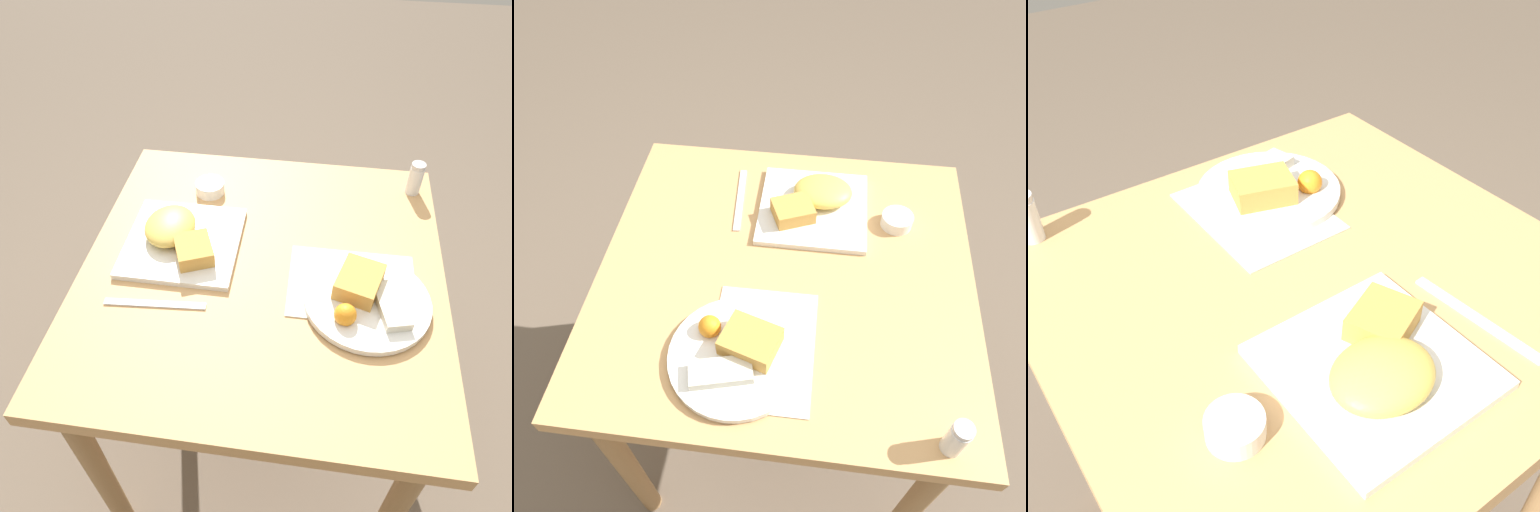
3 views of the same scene
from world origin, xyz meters
The scene contains 8 objects.
ground_plane centered at (0.00, 0.00, 0.00)m, with size 8.00×8.00×0.00m, color brown.
dining_table centered at (0.00, 0.00, 0.64)m, with size 0.80×0.78×0.75m.
menu_card centered at (0.03, 0.19, 0.75)m, with size 0.20×0.27×0.00m.
plate_square_near centered at (-0.05, -0.19, 0.77)m, with size 0.25×0.25×0.06m.
plate_oval_far centered at (0.07, 0.22, 0.77)m, with size 0.25×0.25×0.05m.
sauce_ramekin centered at (-0.24, -0.17, 0.77)m, with size 0.07×0.07×0.03m.
salt_shaker centered at (-0.31, 0.34, 0.79)m, with size 0.04×0.04×0.09m.
butter_knife centered at (0.13, -0.20, 0.75)m, with size 0.03×0.21×0.00m.
Camera 2 is at (-0.05, 0.66, 1.60)m, focal length 35.00 mm.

